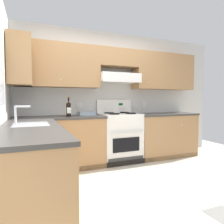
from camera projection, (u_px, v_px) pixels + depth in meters
ground_plane at (133, 190)px, 2.70m from camera, size 7.04×7.04×0.00m
floor_accent_tile at (224, 215)px, 2.12m from camera, size 0.30×0.30×0.01m
wall_back at (117, 86)px, 4.18m from camera, size 4.68×0.57×2.55m
counter_back_run at (114, 139)px, 3.91m from camera, size 3.60×0.65×0.91m
counter_left_run at (32, 168)px, 2.21m from camera, size 0.63×1.91×1.13m
stove at (120, 137)px, 3.97m from camera, size 0.76×0.62×1.20m
wine_bottle at (69, 109)px, 3.47m from camera, size 0.08×0.08×0.35m
bowl at (87, 114)px, 3.80m from camera, size 0.30×0.25×0.06m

